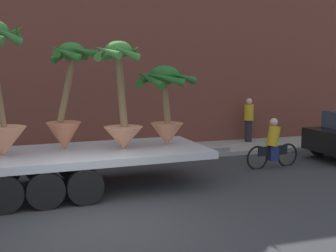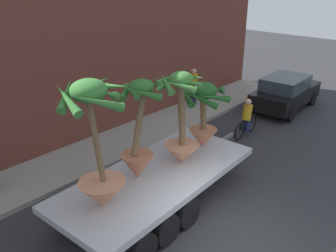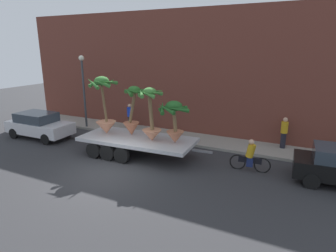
# 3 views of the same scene
# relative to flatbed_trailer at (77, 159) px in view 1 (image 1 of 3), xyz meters

# --- Properties ---
(ground_plane) EXTENTS (60.00, 60.00, 0.00)m
(ground_plane) POSITION_rel_flatbed_trailer_xyz_m (0.23, -2.45, -0.77)
(ground_plane) COLOR #2D2D30
(sidewalk) EXTENTS (24.00, 2.20, 0.15)m
(sidewalk) POSITION_rel_flatbed_trailer_xyz_m (0.23, 3.65, -0.70)
(sidewalk) COLOR gray
(sidewalk) RESTS_ON ground
(building_facade) EXTENTS (24.00, 1.20, 7.75)m
(building_facade) POSITION_rel_flatbed_trailer_xyz_m (0.23, 5.35, 3.10)
(building_facade) COLOR brown
(building_facade) RESTS_ON ground
(flatbed_trailer) EXTENTS (7.01, 2.85, 0.98)m
(flatbed_trailer) POSITION_rel_flatbed_trailer_xyz_m (0.00, 0.00, 0.00)
(flatbed_trailer) COLOR #B7BABF
(flatbed_trailer) RESTS_ON ground
(potted_palm_rear) EXTENTS (1.68, 1.65, 2.07)m
(potted_palm_rear) POSITION_rel_flatbed_trailer_xyz_m (2.29, 0.09, 1.37)
(potted_palm_rear) COLOR #C17251
(potted_palm_rear) RESTS_ON flatbed_trailer
(potted_palm_front) EXTENTS (1.34, 1.36, 2.62)m
(potted_palm_front) POSITION_rel_flatbed_trailer_xyz_m (-0.16, 0.26, 1.38)
(potted_palm_front) COLOR #B26647
(potted_palm_front) RESTS_ON flatbed_trailer
(potted_palm_extra) EXTENTS (1.26, 1.31, 2.66)m
(potted_palm_extra) POSITION_rel_flatbed_trailer_xyz_m (1.11, -0.06, 1.34)
(potted_palm_extra) COLOR tan
(potted_palm_extra) RESTS_ON flatbed_trailer
(cyclist) EXTENTS (1.84, 0.38, 1.54)m
(cyclist) POSITION_rel_flatbed_trailer_xyz_m (5.87, 0.64, -0.11)
(cyclist) COLOR black
(cyclist) RESTS_ON ground
(pedestrian_near_gate) EXTENTS (0.36, 0.36, 1.71)m
(pedestrian_near_gate) POSITION_rel_flatbed_trailer_xyz_m (6.97, 4.19, 0.27)
(pedestrian_near_gate) COLOR black
(pedestrian_near_gate) RESTS_ON sidewalk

